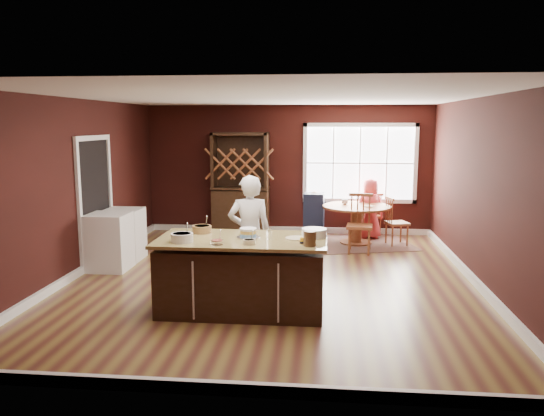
% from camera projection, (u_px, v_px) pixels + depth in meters
% --- Properties ---
extents(room_shell, '(7.00, 7.00, 7.00)m').
position_uv_depth(room_shell, '(272.00, 190.00, 7.78)').
color(room_shell, brown).
rests_on(room_shell, ground).
extents(window, '(2.36, 0.10, 1.66)m').
position_uv_depth(window, '(360.00, 163.00, 11.02)').
color(window, white).
rests_on(window, room_shell).
extents(doorway, '(0.08, 1.26, 2.13)m').
position_uv_depth(doorway, '(96.00, 203.00, 8.71)').
color(doorway, white).
rests_on(doorway, room_shell).
extents(kitchen_island, '(2.09, 1.10, 0.92)m').
position_uv_depth(kitchen_island, '(242.00, 276.00, 6.63)').
color(kitchen_island, black).
rests_on(kitchen_island, ground).
extents(dining_table, '(1.32, 1.32, 0.75)m').
position_uv_depth(dining_table, '(356.00, 217.00, 10.27)').
color(dining_table, '#976124').
rests_on(dining_table, ground).
extents(baker, '(0.65, 0.49, 1.63)m').
position_uv_depth(baker, '(250.00, 234.00, 7.31)').
color(baker, silver).
rests_on(baker, ground).
extents(layer_cake, '(0.29, 0.29, 0.12)m').
position_uv_depth(layer_cake, '(248.00, 233.00, 6.57)').
color(layer_cake, white).
rests_on(layer_cake, kitchen_island).
extents(bowl_blue, '(0.27, 0.27, 0.10)m').
position_uv_depth(bowl_blue, '(182.00, 238.00, 6.35)').
color(bowl_blue, white).
rests_on(bowl_blue, kitchen_island).
extents(bowl_yellow, '(0.25, 0.25, 0.09)m').
position_uv_depth(bowl_yellow, '(202.00, 229.00, 6.87)').
color(bowl_yellow, olive).
rests_on(bowl_yellow, kitchen_island).
extents(bowl_pink, '(0.15, 0.15, 0.05)m').
position_uv_depth(bowl_pink, '(217.00, 242.00, 6.21)').
color(bowl_pink, silver).
rests_on(bowl_pink, kitchen_island).
extents(bowl_olive, '(0.15, 0.15, 0.06)m').
position_uv_depth(bowl_olive, '(249.00, 242.00, 6.23)').
color(bowl_olive, silver).
rests_on(bowl_olive, kitchen_island).
extents(drinking_glass, '(0.07, 0.07, 0.13)m').
position_uv_depth(drinking_glass, '(269.00, 234.00, 6.48)').
color(drinking_glass, silver).
rests_on(drinking_glass, kitchen_island).
extents(dinner_plate, '(0.26, 0.26, 0.02)m').
position_uv_depth(dinner_plate, '(296.00, 238.00, 6.51)').
color(dinner_plate, beige).
rests_on(dinner_plate, kitchen_island).
extents(white_tub, '(0.31, 0.31, 0.11)m').
position_uv_depth(white_tub, '(314.00, 233.00, 6.61)').
color(white_tub, white).
rests_on(white_tub, kitchen_island).
extents(stoneware_crock, '(0.15, 0.15, 0.18)m').
position_uv_depth(stoneware_crock, '(310.00, 238.00, 6.13)').
color(stoneware_crock, brown).
rests_on(stoneware_crock, kitchen_island).
extents(toy_figurine, '(0.05, 0.05, 0.08)m').
position_uv_depth(toy_figurine, '(302.00, 240.00, 6.23)').
color(toy_figurine, yellow).
rests_on(toy_figurine, kitchen_island).
extents(rug, '(2.40, 2.06, 0.01)m').
position_uv_depth(rug, '(356.00, 243.00, 10.35)').
color(rug, brown).
rests_on(rug, ground).
extents(chair_east, '(0.47, 0.49, 0.95)m').
position_uv_depth(chair_east, '(397.00, 221.00, 10.15)').
color(chair_east, brown).
rests_on(chair_east, ground).
extents(chair_south, '(0.50, 0.48, 1.08)m').
position_uv_depth(chair_south, '(360.00, 224.00, 9.53)').
color(chair_south, brown).
rests_on(chair_south, ground).
extents(chair_north, '(0.48, 0.47, 0.92)m').
position_uv_depth(chair_north, '(371.00, 214.00, 11.01)').
color(chair_north, brown).
rests_on(chair_north, ground).
extents(seated_woman, '(0.67, 0.52, 1.23)m').
position_uv_depth(seated_woman, '(370.00, 209.00, 10.70)').
color(seated_woman, '#D53C43').
rests_on(seated_woman, ground).
extents(high_chair, '(0.42, 0.42, 0.98)m').
position_uv_depth(high_chair, '(314.00, 215.00, 10.68)').
color(high_chair, '#181B39').
rests_on(high_chair, ground).
extents(toddler, '(0.18, 0.14, 0.26)m').
position_uv_depth(toddler, '(318.00, 199.00, 10.64)').
color(toddler, '#8CA5BF').
rests_on(toddler, high_chair).
extents(table_plate, '(0.21, 0.21, 0.02)m').
position_uv_depth(table_plate, '(369.00, 206.00, 10.11)').
color(table_plate, beige).
rests_on(table_plate, dining_table).
extents(table_cup, '(0.15, 0.15, 0.10)m').
position_uv_depth(table_cup, '(345.00, 202.00, 10.38)').
color(table_cup, white).
rests_on(table_cup, dining_table).
extents(hutch, '(1.17, 0.49, 2.14)m').
position_uv_depth(hutch, '(241.00, 184.00, 11.09)').
color(hutch, black).
rests_on(hutch, ground).
extents(washer, '(0.63, 0.61, 0.91)m').
position_uv_depth(washer, '(109.00, 242.00, 8.46)').
color(washer, white).
rests_on(washer, ground).
extents(dryer, '(0.61, 0.59, 0.88)m').
position_uv_depth(dryer, '(124.00, 234.00, 9.09)').
color(dryer, silver).
rests_on(dryer, ground).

